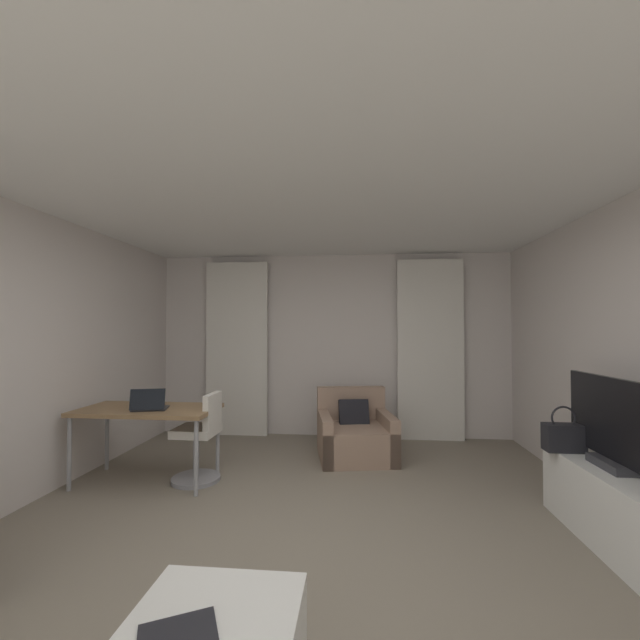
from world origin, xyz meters
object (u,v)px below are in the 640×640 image
Objects in this scene: desk at (148,414)px; handbag_primary at (564,436)px; tv_console at (617,507)px; armchair at (355,435)px; desk_chair at (200,442)px; tv_flatscreen at (614,426)px; magazine_open at (178,635)px; laptop at (149,405)px.

handbag_primary reaches higher than desk.
desk is at bearing 168.38° from tv_console.
desk_chair is (-1.55, -0.90, 0.13)m from armchair.
tv_flatscreen is at bearing -68.77° from handbag_primary.
desk is 2.79m from magazine_open.
desk_chair is 0.72× the size of tv_console.
desk_chair is at bearing 165.68° from tv_console.
laptop is at bearing 169.95° from tv_flatscreen.
laptop is 0.35× the size of tv_flatscreen.
desk_chair is (0.52, 0.06, -0.28)m from desk.
armchair is 2.66× the size of laptop.
laptop is at bearing -159.47° from desk_chair.
laptop reaches higher than handbag_primary.
desk_chair is at bearing 171.93° from handbag_primary.
laptop reaches higher than magazine_open.
tv_flatscreen is (1.86, -1.75, 0.58)m from armchair.
handbag_primary is at bearing -8.07° from desk_chair.
desk reaches higher than magazine_open.
laptop is at bearing 175.45° from handbag_primary.
desk_chair is 2.59× the size of magazine_open.
laptop is (-2.00, -1.07, 0.52)m from armchair.
tv_console is 3.33× the size of handbag_primary.
magazine_open is 3.08m from handbag_primary.
tv_flatscreen reaches higher than desk_chair.
handbag_primary is (-0.15, 0.41, 0.39)m from tv_console.
magazine_open is at bearing -69.52° from desk_chair.
tv_flatscreen is (2.50, 1.59, 0.44)m from magazine_open.
laptop is 1.01× the size of handbag_primary.
armchair is 0.94× the size of tv_flatscreen.
laptop is 0.30× the size of tv_console.
magazine_open is (-0.64, -3.34, 0.13)m from armchair.
armchair reaches higher than tv_console.
laptop is at bearing -56.14° from desk.
tv_console is at bearing 32.15° from magazine_open.
tv_flatscreen reaches higher than magazine_open.
desk_chair is 2.36× the size of laptop.
laptop is 1.10× the size of magazine_open.
desk_chair is 0.61m from laptop.
desk_chair is 3.30m from handbag_primary.
desk_chair is 0.83× the size of tv_flatscreen.
handbag_primary is at bearing 110.30° from tv_console.
armchair is 2.32m from desk.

